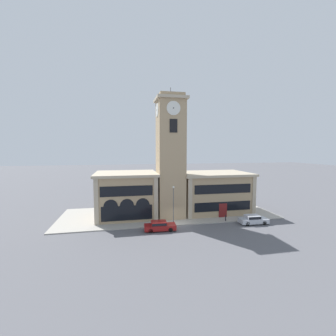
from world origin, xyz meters
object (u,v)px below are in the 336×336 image
object	(u,v)px
parked_car_mid	(253,219)
street_lamp	(173,199)
bollard	(226,218)
parked_car_near	(160,226)

from	to	relation	value
parked_car_mid	street_lamp	world-z (taller)	street_lamp
street_lamp	bollard	bearing A→B (deg)	-1.41
parked_car_mid	street_lamp	size ratio (longest dim) A/B	0.76
parked_car_mid	street_lamp	xyz separation A→B (m)	(-12.87, 2.10, 3.40)
bollard	parked_car_mid	bearing A→B (deg)	-25.69
parked_car_mid	parked_car_near	bearing A→B (deg)	-177.39
parked_car_near	street_lamp	xyz separation A→B (m)	(2.61, 2.10, 3.42)
street_lamp	bollard	xyz separation A→B (m)	(8.96, -0.22, -3.49)
street_lamp	parked_car_near	bearing A→B (deg)	-141.12
street_lamp	bollard	size ratio (longest dim) A/B	5.80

